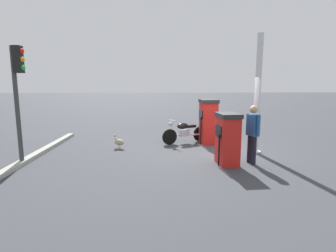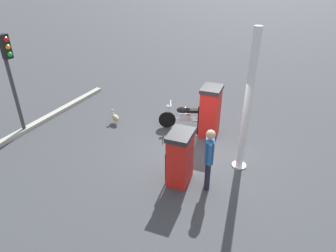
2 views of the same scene
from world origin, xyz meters
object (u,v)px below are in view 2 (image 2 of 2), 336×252
object	(u,v)px
roadside_traffic_light	(10,68)
fuel_pump_near	(210,111)
canopy_support_pole	(247,107)
wandering_duck	(115,117)
fuel_pump_far	(180,157)
motorcycle_near_pump	(186,115)
attendant_person	(209,156)

from	to	relation	value
roadside_traffic_light	fuel_pump_near	bearing A→B (deg)	-157.76
canopy_support_pole	roadside_traffic_light	bearing A→B (deg)	7.90
wandering_duck	fuel_pump_near	bearing A→B (deg)	-170.15
wandering_duck	canopy_support_pole	bearing A→B (deg)	170.22
fuel_pump_far	wandering_duck	distance (m)	3.97
motorcycle_near_pump	attendant_person	xyz separation A→B (m)	(-1.63, 2.76, 0.50)
wandering_duck	roadside_traffic_light	distance (m)	3.66
attendant_person	fuel_pump_near	bearing A→B (deg)	-74.26
canopy_support_pole	fuel_pump_near	bearing A→B (deg)	-46.21
fuel_pump_far	roadside_traffic_light	world-z (taller)	roadside_traffic_light
fuel_pump_near	attendant_person	distance (m)	2.73
attendant_person	canopy_support_pole	distance (m)	1.64
canopy_support_pole	fuel_pump_far	bearing A→B (deg)	44.41
attendant_person	canopy_support_pole	world-z (taller)	canopy_support_pole
motorcycle_near_pump	attendant_person	bearing A→B (deg)	120.50
fuel_pump_far	roadside_traffic_light	distance (m)	5.99
wandering_duck	attendant_person	bearing A→B (deg)	153.33
attendant_person	roadside_traffic_light	distance (m)	6.66
motorcycle_near_pump	wandering_duck	distance (m)	2.56
fuel_pump_far	motorcycle_near_pump	size ratio (longest dim) A/B	0.81
wandering_duck	fuel_pump_far	bearing A→B (deg)	147.78
canopy_support_pole	motorcycle_near_pump	bearing A→B (deg)	-34.51
fuel_pump_near	wandering_duck	xyz separation A→B (m)	(3.33, 0.58, -0.63)
fuel_pump_far	motorcycle_near_pump	distance (m)	2.97
fuel_pump_near	canopy_support_pole	xyz separation A→B (m)	(-1.32, 1.38, 1.00)
fuel_pump_near	fuel_pump_far	bearing A→B (deg)	89.99
fuel_pump_far	canopy_support_pole	xyz separation A→B (m)	(-1.32, -1.30, 1.11)
motorcycle_near_pump	wandering_duck	size ratio (longest dim) A/B	3.68
fuel_pump_near	wandering_duck	distance (m)	3.44
wandering_duck	canopy_support_pole	xyz separation A→B (m)	(-4.65, 0.80, 1.63)
fuel_pump_far	attendant_person	world-z (taller)	attendant_person
attendant_person	wandering_duck	xyz separation A→B (m)	(4.07, -2.04, -0.73)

